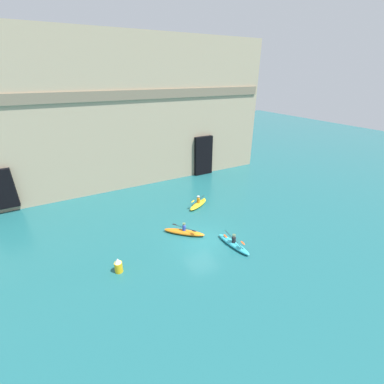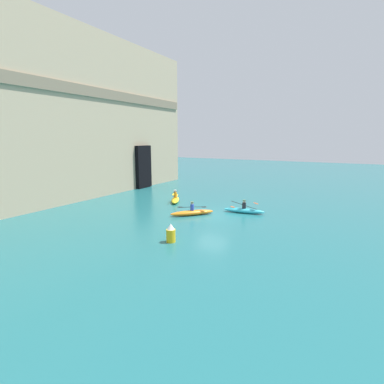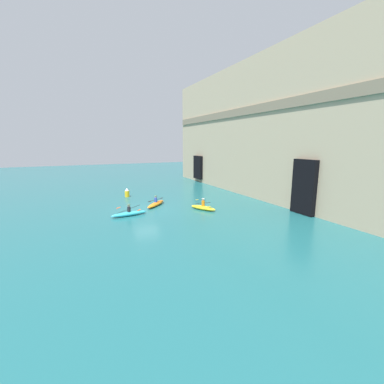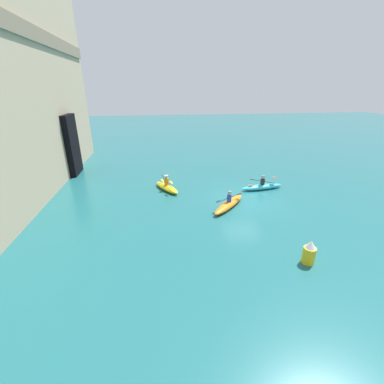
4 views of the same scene
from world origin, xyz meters
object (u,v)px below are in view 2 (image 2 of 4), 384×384
kayak_cyan (244,210)px  marker_buoy (171,233)px  kayak_yellow (175,199)px  kayak_orange (192,212)px

kayak_cyan → marker_buoy: size_ratio=3.02×
marker_buoy → kayak_cyan: bearing=-9.5°
marker_buoy → kayak_yellow: bearing=30.8°
kayak_cyan → kayak_orange: bearing=-149.1°
kayak_cyan → kayak_yellow: (0.90, 7.18, 0.01)m
kayak_orange → marker_buoy: size_ratio=2.74×
kayak_orange → kayak_cyan: kayak_orange is taller
kayak_cyan → kayak_yellow: kayak_yellow is taller
kayak_orange → kayak_yellow: 5.24m
kayak_orange → kayak_cyan: size_ratio=0.91×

